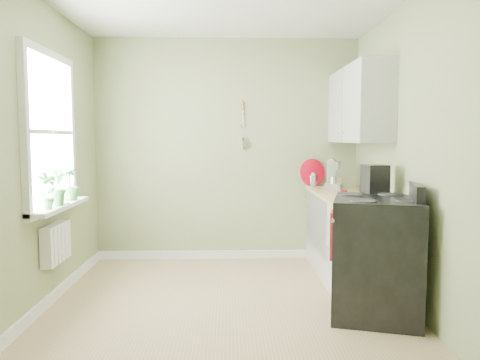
{
  "coord_description": "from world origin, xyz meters",
  "views": [
    {
      "loc": [
        0.02,
        -3.95,
        1.49
      ],
      "look_at": [
        0.13,
        0.55,
        1.09
      ],
      "focal_mm": 35.0,
      "sensor_mm": 36.0,
      "label": 1
    }
  ],
  "objects_px": {
    "kettle": "(312,179)",
    "stove": "(377,255)",
    "coffee_maker": "(374,184)",
    "stand_mixer": "(334,176)"
  },
  "relations": [
    {
      "from": "kettle",
      "to": "stove",
      "type": "bearing_deg",
      "value": -82.82
    },
    {
      "from": "stove",
      "to": "coffee_maker",
      "type": "height_order",
      "value": "coffee_maker"
    },
    {
      "from": "stand_mixer",
      "to": "kettle",
      "type": "height_order",
      "value": "stand_mixer"
    },
    {
      "from": "stove",
      "to": "kettle",
      "type": "distance_m",
      "value": 1.89
    },
    {
      "from": "coffee_maker",
      "to": "stove",
      "type": "bearing_deg",
      "value": -102.68
    },
    {
      "from": "stand_mixer",
      "to": "kettle",
      "type": "bearing_deg",
      "value": 120.21
    },
    {
      "from": "stand_mixer",
      "to": "coffee_maker",
      "type": "height_order",
      "value": "stand_mixer"
    },
    {
      "from": "stand_mixer",
      "to": "coffee_maker",
      "type": "xyz_separation_m",
      "value": [
        0.13,
        -1.1,
        0.01
      ]
    },
    {
      "from": "stove",
      "to": "coffee_maker",
      "type": "bearing_deg",
      "value": 77.32
    },
    {
      "from": "stand_mixer",
      "to": "coffee_maker",
      "type": "bearing_deg",
      "value": -83.32
    }
  ]
}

